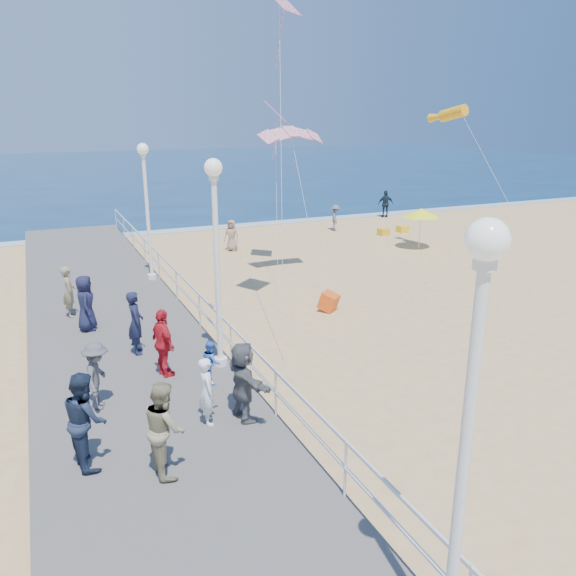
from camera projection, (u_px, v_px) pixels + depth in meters
name	position (u px, v px, depth m)	size (l,w,h in m)	color
ground	(390.00, 346.00, 16.99)	(160.00, 160.00, 0.00)	#D9B171
ocean	(108.00, 170.00, 73.65)	(160.00, 90.00, 0.05)	#0D294E
surf_line	(202.00, 228.00, 34.85)	(160.00, 1.20, 0.04)	silver
boardwalk	(138.00, 387.00, 13.98)	(5.00, 44.00, 0.40)	#66615C
railing	(231.00, 333.00, 14.64)	(0.05, 42.00, 0.55)	white
lamp_post_near	(470.00, 409.00, 5.97)	(0.44, 0.44, 5.32)	white
lamp_post_mid	(216.00, 243.00, 13.82)	(0.44, 0.44, 5.32)	white
lamp_post_far	(146.00, 198.00, 21.66)	(0.44, 0.44, 5.32)	white
woman_holding_toddler	(207.00, 391.00, 11.76)	(0.54, 0.36, 1.49)	white
toddler_held	(211.00, 362.00, 11.78)	(0.45, 0.35, 0.93)	blue
spectator_0	(136.00, 323.00, 15.26)	(0.65, 0.42, 1.77)	#171A34
spectator_1	(164.00, 428.00, 10.08)	(0.87, 0.68, 1.78)	gray
spectator_2	(97.00, 375.00, 12.39)	(1.00, 0.58, 1.55)	#4F4E53
spectator_3	(163.00, 343.00, 13.89)	(1.03, 0.43, 1.75)	red
spectator_4	(86.00, 303.00, 16.96)	(0.84, 0.55, 1.72)	#181A35
spectator_5	(243.00, 381.00, 11.89)	(1.63, 0.52, 1.76)	#57585C
spectator_6	(69.00, 291.00, 18.15)	(0.61, 0.40, 1.68)	gray
spectator_7	(85.00, 419.00, 10.30)	(0.90, 0.70, 1.85)	#1C273E
beach_walker_a	(335.00, 218.00, 34.17)	(1.02, 0.58, 1.57)	#5B5C61
beach_walker_b	(386.00, 204.00, 38.67)	(1.08, 0.45, 1.85)	#162332
beach_walker_c	(232.00, 235.00, 28.94)	(0.79, 0.51, 1.62)	gray
box_kite	(329.00, 303.00, 19.95)	(0.55, 0.55, 0.60)	red
beach_umbrella	(421.00, 213.00, 29.04)	(1.90, 1.90, 2.14)	white
beach_chair_left	(383.00, 232.00, 32.94)	(0.55, 0.55, 0.40)	gold
beach_chair_right	(402.00, 229.00, 33.76)	(0.55, 0.55, 0.40)	yellow
kite_parafoil	(292.00, 131.00, 22.68)	(2.69, 0.90, 0.30)	#D7194E
kite_windsock	(453.00, 113.00, 26.43)	(0.56, 0.56, 2.25)	orange
kite_diamond_pink	(275.00, 111.00, 24.03)	(1.30, 1.30, 0.02)	#FF5D9C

